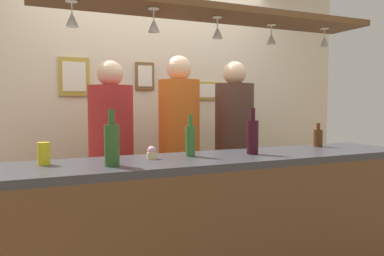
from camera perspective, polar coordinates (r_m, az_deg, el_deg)
The scene contains 20 objects.
back_wall at distance 3.66m, azimuth -6.25°, elevation 2.84°, with size 4.40×0.06×2.60m, color beige.
bar_counter at distance 2.28m, azimuth 6.23°, elevation -13.29°, with size 2.70×0.55×1.04m.
overhead_glass_rack at distance 2.42m, azimuth 3.94°, elevation 17.11°, with size 2.20×0.36×0.04m, color brown.
hanging_wineglass_far_left at distance 2.13m, azimuth -17.92°, elevation 15.69°, with size 0.07×0.07×0.13m.
hanging_wineglass_left at distance 2.19m, azimuth -5.88°, elevation 15.49°, with size 0.07×0.07×0.13m.
hanging_wineglass_center_left at distance 2.40m, azimuth 3.88°, elevation 14.51°, with size 0.07×0.07×0.13m.
hanging_wineglass_center at distance 2.68m, azimuth 12.05°, elevation 13.34°, with size 0.07×0.07×0.13m.
hanging_wineglass_center_right at distance 2.91m, azimuth 19.60°, elevation 12.45°, with size 0.07×0.07×0.13m.
person_left_red_shirt at distance 2.92m, azimuth -12.27°, elevation -3.06°, with size 0.34×0.34×1.69m.
person_middle_orange_shirt at distance 3.07m, azimuth -1.99°, elevation -1.87°, with size 0.34×0.34×1.75m.
person_right_brown_shirt at distance 3.30m, azimuth 6.47°, elevation -1.76°, with size 0.34×0.34×1.73m.
bottle_beer_green_import at distance 2.31m, azimuth -0.25°, elevation -1.82°, with size 0.06×0.06×0.26m.
bottle_wine_dark_red at distance 2.44m, azimuth 9.28°, elevation -1.22°, with size 0.08×0.08×0.30m.
bottle_beer_brown_stubby at distance 2.97m, azimuth 18.76°, elevation -1.37°, with size 0.07×0.07×0.18m.
bottle_champagne_green at distance 2.01m, azimuth -12.19°, elevation -2.38°, with size 0.08×0.08×0.30m.
drink_can at distance 2.16m, azimuth -21.77°, elevation -3.66°, with size 0.07×0.07×0.12m, color yellow.
cupcake at distance 2.23m, azimuth -6.18°, elevation -3.84°, with size 0.06×0.06×0.08m.
picture_frame_crest at distance 3.60m, azimuth -7.25°, elevation 7.91°, with size 0.18×0.02×0.26m.
picture_frame_caricature at distance 3.48m, azimuth -17.63°, elevation 7.52°, with size 0.26×0.02×0.34m.
picture_frame_lower_pair at distance 3.85m, azimuth 2.63°, elevation 5.73°, with size 0.30×0.02×0.18m.
Camera 1 is at (-1.08, -2.40, 1.38)m, focal length 34.79 mm.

